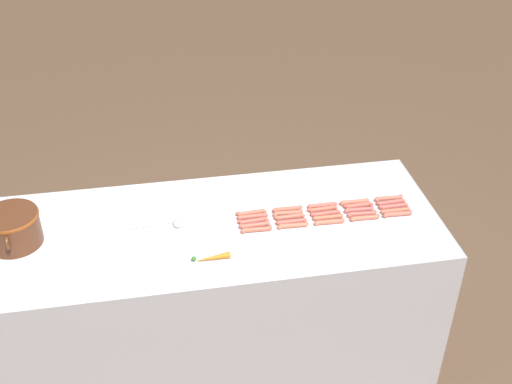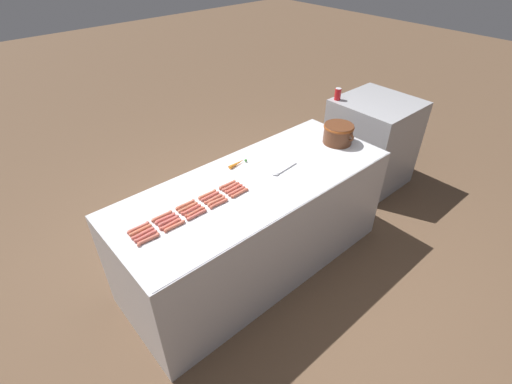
{
  "view_description": "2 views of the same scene",
  "coord_description": "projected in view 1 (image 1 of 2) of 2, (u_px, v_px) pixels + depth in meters",
  "views": [
    {
      "loc": [
        -2.54,
        0.22,
        2.85
      ],
      "look_at": [
        0.09,
        -0.24,
        1.03
      ],
      "focal_mm": 44.61,
      "sensor_mm": 36.0,
      "label": 1
    },
    {
      "loc": [
        1.79,
        -1.57,
        2.55
      ],
      "look_at": [
        0.13,
        -0.11,
        0.93
      ],
      "focal_mm": 26.27,
      "sensor_mm": 36.0,
      "label": 2
    }
  ],
  "objects": [
    {
      "name": "hot_dog_18",
      "position": [
        288.0,
        213.0,
        3.26
      ],
      "size": [
        0.03,
        0.16,
        0.02
      ],
      "color": "#C1674F",
      "rests_on": "griddle_counter"
    },
    {
      "name": "hot_dog_6",
      "position": [
        362.0,
        214.0,
        3.25
      ],
      "size": [
        0.03,
        0.16,
        0.02
      ],
      "color": "#C95A51",
      "rests_on": "griddle_counter"
    },
    {
      "name": "hot_dog_7",
      "position": [
        328.0,
        217.0,
        3.23
      ],
      "size": [
        0.02,
        0.16,
        0.02
      ],
      "color": "#C26549",
      "rests_on": "griddle_counter"
    },
    {
      "name": "hot_dog_2",
      "position": [
        329.0,
        222.0,
        3.2
      ],
      "size": [
        0.03,
        0.16,
        0.02
      ],
      "color": "#C9674C",
      "rests_on": "griddle_counter"
    },
    {
      "name": "hot_dog_17",
      "position": [
        322.0,
        209.0,
        3.29
      ],
      "size": [
        0.03,
        0.16,
        0.02
      ],
      "color": "#C45F49",
      "rests_on": "griddle_counter"
    },
    {
      "name": "hot_dog_15",
      "position": [
        391.0,
        202.0,
        3.34
      ],
      "size": [
        0.03,
        0.16,
        0.02
      ],
      "color": "#C35A51",
      "rests_on": "griddle_counter"
    },
    {
      "name": "hot_dog_24",
      "position": [
        251.0,
        213.0,
        3.26
      ],
      "size": [
        0.03,
        0.16,
        0.02
      ],
      "color": "#C4624A",
      "rests_on": "griddle_counter"
    },
    {
      "name": "hot_dog_14",
      "position": [
        253.0,
        221.0,
        3.2
      ],
      "size": [
        0.03,
        0.16,
        0.02
      ],
      "color": "#CC5C4B",
      "rests_on": "griddle_counter"
    },
    {
      "name": "hot_dog_10",
      "position": [
        393.0,
        206.0,
        3.31
      ],
      "size": [
        0.03,
        0.16,
        0.02
      ],
      "color": "#CB5C50",
      "rests_on": "griddle_counter"
    },
    {
      "name": "serving_spoon",
      "position": [
        169.0,
        224.0,
        3.19
      ],
      "size": [
        0.07,
        0.27,
        0.02
      ],
      "color": "#B7B7BC",
      "rests_on": "griddle_counter"
    },
    {
      "name": "hot_dog_20",
      "position": [
        389.0,
        198.0,
        3.37
      ],
      "size": [
        0.03,
        0.16,
        0.02
      ],
      "color": "#C1624E",
      "rests_on": "griddle_counter"
    },
    {
      "name": "carrot",
      "position": [
        211.0,
        258.0,
        2.96
      ],
      "size": [
        0.05,
        0.18,
        0.03
      ],
      "color": "orange",
      "rests_on": "griddle_counter"
    },
    {
      "name": "griddle_counter",
      "position": [
        215.0,
        293.0,
        3.45
      ],
      "size": [
        0.9,
        2.32,
        0.91
      ],
      "color": "#BCBCC1",
      "rests_on": "ground_plane"
    },
    {
      "name": "hot_dog_5",
      "position": [
        395.0,
        211.0,
        3.28
      ],
      "size": [
        0.02,
        0.16,
        0.02
      ],
      "color": "#CA6749",
      "rests_on": "griddle_counter"
    },
    {
      "name": "hot_dog_8",
      "position": [
        291.0,
        222.0,
        3.2
      ],
      "size": [
        0.03,
        0.16,
        0.02
      ],
      "color": "#C45A4D",
      "rests_on": "griddle_counter"
    },
    {
      "name": "hot_dog_23",
      "position": [
        287.0,
        209.0,
        3.29
      ],
      "size": [
        0.03,
        0.16,
        0.02
      ],
      "color": "#BF5B47",
      "rests_on": "griddle_counter"
    },
    {
      "name": "hot_dog_4",
      "position": [
        257.0,
        229.0,
        3.15
      ],
      "size": [
        0.03,
        0.16,
        0.02
      ],
      "color": "#C0624B",
      "rests_on": "griddle_counter"
    },
    {
      "name": "hot_dog_1",
      "position": [
        365.0,
        218.0,
        3.23
      ],
      "size": [
        0.03,
        0.16,
        0.02
      ],
      "color": "#C3664D",
      "rests_on": "griddle_counter"
    },
    {
      "name": "hot_dog_16",
      "position": [
        358.0,
        205.0,
        3.32
      ],
      "size": [
        0.03,
        0.16,
        0.02
      ],
      "color": "#CD5D4D",
      "rests_on": "griddle_counter"
    },
    {
      "name": "hot_dog_19",
      "position": [
        252.0,
        216.0,
        3.24
      ],
      "size": [
        0.02,
        0.16,
        0.02
      ],
      "color": "#BF5C4C",
      "rests_on": "griddle_counter"
    },
    {
      "name": "hot_dog_11",
      "position": [
        359.0,
        210.0,
        3.28
      ],
      "size": [
        0.03,
        0.16,
        0.02
      ],
      "color": "#C15A51",
      "rests_on": "griddle_counter"
    },
    {
      "name": "ground_plane",
      "position": [
        218.0,
        350.0,
        3.71
      ],
      "size": [
        20.0,
        20.0,
        0.0
      ],
      "primitive_type": "plane",
      "color": "brown"
    },
    {
      "name": "hot_dog_3",
      "position": [
        293.0,
        225.0,
        3.17
      ],
      "size": [
        0.03,
        0.16,
        0.02
      ],
      "color": "#C8684C",
      "rests_on": "griddle_counter"
    },
    {
      "name": "bean_pot",
      "position": [
        12.0,
        226.0,
        3.02
      ],
      "size": [
        0.33,
        0.27,
        0.17
      ],
      "color": "#562D19",
      "rests_on": "griddle_counter"
    },
    {
      "name": "hot_dog_21",
      "position": [
        354.0,
        202.0,
        3.34
      ],
      "size": [
        0.03,
        0.16,
        0.02
      ],
      "color": "#CD664D",
      "rests_on": "griddle_counter"
    },
    {
      "name": "hot_dog_9",
      "position": [
        255.0,
        225.0,
        3.17
      ],
      "size": [
        0.03,
        0.16,
        0.02
      ],
      "color": "#C16251",
      "rests_on": "griddle_counter"
    },
    {
      "name": "hot_dog_12",
      "position": [
        325.0,
        213.0,
        3.26
      ],
      "size": [
        0.03,
        0.16,
        0.02
      ],
      "color": "#C85A4C",
      "rests_on": "griddle_counter"
    },
    {
      "name": "hot_dog_0",
      "position": [
        398.0,
        214.0,
        3.25
      ],
      "size": [
        0.03,
        0.16,
        0.02
      ],
      "color": "#C06151",
      "rests_on": "griddle_counter"
    },
    {
      "name": "hot_dog_22",
      "position": [
        322.0,
        205.0,
        3.32
      ],
      "size": [
        0.02,
        0.16,
        0.02
      ],
      "color": "#C15C4F",
      "rests_on": "griddle_counter"
    },
    {
      "name": "hot_dog_13",
      "position": [
        290.0,
        217.0,
        3.23
      ],
      "size": [
        0.03,
        0.16,
        0.02
      ],
      "color": "#C5634E",
      "rests_on": "griddle_counter"
    }
  ]
}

